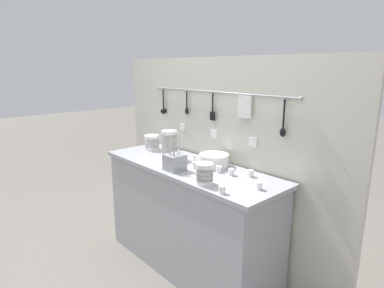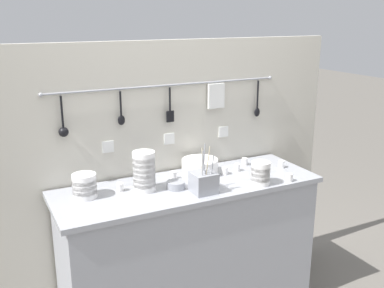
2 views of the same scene
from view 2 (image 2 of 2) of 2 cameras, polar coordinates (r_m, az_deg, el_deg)
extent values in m
cube|color=#9EA0A8|center=(2.68, -0.44, -5.42)|extent=(1.59, 0.54, 0.03)
cube|color=#9EA0A8|center=(2.87, -0.42, -13.57)|extent=(1.53, 0.52, 0.85)
cube|color=beige|center=(2.94, -3.05, -3.66)|extent=(2.39, 0.04, 1.70)
cylinder|color=#93969E|center=(2.77, -2.96, 7.47)|extent=(1.51, 0.01, 0.01)
sphere|color=#93969E|center=(2.57, -18.67, 5.95)|extent=(0.02, 0.02, 0.02)
sphere|color=#93969E|center=(3.15, 9.87, 8.30)|extent=(0.02, 0.02, 0.02)
cylinder|color=black|center=(2.59, -16.19, 3.88)|extent=(0.01, 0.01, 0.18)
sphere|color=black|center=(2.61, -16.00, 1.48)|extent=(0.06, 0.06, 0.06)
cylinder|color=#93969E|center=(2.58, -16.41, 6.06)|extent=(0.00, 0.01, 0.02)
cylinder|color=black|center=(2.66, -9.05, 5.07)|extent=(0.01, 0.01, 0.15)
ellipsoid|color=black|center=(2.68, -8.96, 3.01)|extent=(0.04, 0.02, 0.06)
cylinder|color=#93969E|center=(2.66, -9.20, 6.79)|extent=(0.01, 0.01, 0.02)
cylinder|color=black|center=(2.77, -2.91, 5.64)|extent=(0.01, 0.01, 0.15)
cube|color=black|center=(2.79, -2.88, 3.51)|extent=(0.05, 0.01, 0.07)
cylinder|color=#93969E|center=(2.77, -3.04, 7.34)|extent=(0.01, 0.01, 0.02)
cube|color=silver|center=(2.92, 3.09, 6.12)|extent=(0.11, 0.02, 0.16)
cylinder|color=#93969E|center=(2.91, 2.99, 7.78)|extent=(0.01, 0.01, 0.02)
cylinder|color=black|center=(3.09, 8.34, 6.20)|extent=(0.01, 0.01, 0.19)
ellipsoid|color=black|center=(3.11, 8.25, 4.01)|extent=(0.04, 0.02, 0.06)
cylinder|color=#93969E|center=(3.08, 8.29, 8.11)|extent=(0.00, 0.01, 0.02)
cube|color=white|center=(2.72, -10.63, -0.34)|extent=(0.07, 0.01, 0.07)
cube|color=white|center=(2.85, -2.93, 0.67)|extent=(0.07, 0.01, 0.07)
cube|color=white|center=(3.02, 4.00, 1.58)|extent=(0.07, 0.01, 0.07)
cylinder|color=white|center=(2.59, -6.05, -5.32)|extent=(0.13, 0.13, 0.05)
cylinder|color=white|center=(2.58, -6.07, -4.71)|extent=(0.13, 0.13, 0.05)
cylinder|color=white|center=(2.57, -6.09, -4.09)|extent=(0.13, 0.13, 0.05)
cylinder|color=white|center=(2.56, -6.11, -3.47)|extent=(0.13, 0.13, 0.05)
cylinder|color=white|center=(2.55, -6.13, -2.84)|extent=(0.13, 0.13, 0.05)
cylinder|color=white|center=(2.54, -6.15, -2.21)|extent=(0.13, 0.13, 0.05)
cylinder|color=white|center=(2.53, -6.17, -1.57)|extent=(0.13, 0.13, 0.05)
cylinder|color=white|center=(2.55, -13.44, -6.07)|extent=(0.13, 0.13, 0.05)
cylinder|color=white|center=(2.54, -13.48, -5.48)|extent=(0.13, 0.13, 0.05)
cylinder|color=white|center=(2.53, -13.52, -4.89)|extent=(0.13, 0.13, 0.05)
cylinder|color=white|center=(2.52, -13.56, -4.30)|extent=(0.13, 0.13, 0.05)
cylinder|color=white|center=(2.69, 8.66, -4.56)|extent=(0.11, 0.11, 0.05)
cylinder|color=white|center=(2.68, 8.68, -3.98)|extent=(0.11, 0.11, 0.05)
cylinder|color=white|center=(2.67, 8.71, -3.40)|extent=(0.11, 0.11, 0.05)
cylinder|color=white|center=(2.66, 8.73, -2.81)|extent=(0.11, 0.11, 0.05)
cylinder|color=white|center=(2.85, 1.00, -3.66)|extent=(0.23, 0.23, 0.01)
cylinder|color=white|center=(2.84, 1.00, -3.46)|extent=(0.23, 0.23, 0.01)
cylinder|color=white|center=(2.84, 1.00, -3.26)|extent=(0.23, 0.23, 0.01)
cylinder|color=white|center=(2.84, 1.00, -3.06)|extent=(0.23, 0.23, 0.01)
cylinder|color=white|center=(2.83, 1.00, -2.86)|extent=(0.23, 0.23, 0.01)
cylinder|color=white|center=(2.83, 1.00, -2.66)|extent=(0.23, 0.23, 0.01)
cylinder|color=white|center=(2.82, 1.00, -2.46)|extent=(0.23, 0.23, 0.01)
cylinder|color=white|center=(2.82, 1.01, -2.26)|extent=(0.23, 0.23, 0.01)
cylinder|color=white|center=(2.82, 1.01, -2.06)|extent=(0.23, 0.23, 0.01)
cylinder|color=#93969E|center=(2.60, -2.04, -5.22)|extent=(0.11, 0.11, 0.04)
cube|color=#93969E|center=(2.53, 1.47, -4.91)|extent=(0.13, 0.13, 0.12)
cylinder|color=#93969E|center=(2.45, 1.36, -3.09)|extent=(0.01, 0.02, 0.21)
cylinder|color=#93969E|center=(2.50, 1.62, -3.21)|extent=(0.03, 0.03, 0.17)
cylinder|color=#C6B793|center=(2.47, 1.21, -2.87)|extent=(0.01, 0.01, 0.21)
cylinder|color=#C6B793|center=(2.47, 1.96, -2.81)|extent=(0.04, 0.01, 0.22)
cylinder|color=#93969E|center=(2.52, 1.59, -2.93)|extent=(0.02, 0.02, 0.17)
cylinder|color=#93969E|center=(2.53, 1.52, -2.33)|extent=(0.02, 0.01, 0.22)
cylinder|color=#93969E|center=(2.50, 2.56, -3.23)|extent=(0.02, 0.01, 0.17)
cylinder|color=white|center=(2.60, -9.12, -5.42)|extent=(0.04, 0.04, 0.05)
cylinder|color=white|center=(2.90, 5.74, -2.98)|extent=(0.04, 0.04, 0.05)
cylinder|color=white|center=(2.83, 4.15, -3.41)|extent=(0.04, 0.04, 0.05)
cylinder|color=white|center=(3.02, 6.70, -2.23)|extent=(0.04, 0.04, 0.05)
cylinder|color=white|center=(3.00, 11.27, -2.53)|extent=(0.04, 0.04, 0.05)
cylinder|color=white|center=(2.77, 12.25, -4.17)|extent=(0.04, 0.04, 0.05)
cylinder|color=white|center=(2.75, -2.37, -3.98)|extent=(0.04, 0.04, 0.05)
cylinder|color=white|center=(2.69, 1.36, -4.40)|extent=(0.04, 0.04, 0.05)
camera|label=1|loc=(2.97, 50.67, 5.90)|focal=30.00mm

